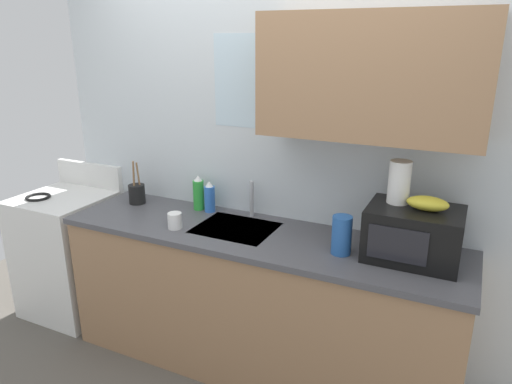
{
  "coord_description": "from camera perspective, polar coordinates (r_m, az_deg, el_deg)",
  "views": [
    {
      "loc": [
        1.08,
        -2.26,
        1.97
      ],
      "look_at": [
        0.0,
        0.0,
        1.15
      ],
      "focal_mm": 32.97,
      "sensor_mm": 36.0,
      "label": 1
    }
  ],
  "objects": [
    {
      "name": "utensil_crock",
      "position": [
        3.29,
        -14.26,
        -0.13
      ],
      "size": [
        0.11,
        0.11,
        0.3
      ],
      "color": "black",
      "rests_on": "counter_unit"
    },
    {
      "name": "mug_white",
      "position": [
        2.82,
        -9.82,
        -3.45
      ],
      "size": [
        0.08,
        0.08,
        0.09
      ],
      "primitive_type": "cylinder",
      "color": "white",
      "rests_on": "counter_unit"
    },
    {
      "name": "microwave",
      "position": [
        2.5,
        18.54,
        -4.83
      ],
      "size": [
        0.46,
        0.35,
        0.27
      ],
      "color": "black",
      "rests_on": "counter_unit"
    },
    {
      "name": "kitchen_wall_assembly",
      "position": [
        2.8,
        4.98,
        5.72
      ],
      "size": [
        3.15,
        0.42,
        2.5
      ],
      "color": "silver",
      "rests_on": "ground"
    },
    {
      "name": "sink_faucet",
      "position": [
        2.94,
        -0.52,
        -0.81
      ],
      "size": [
        0.03,
        0.03,
        0.23
      ],
      "primitive_type": "cylinder",
      "color": "#B2B5BA",
      "rests_on": "counter_unit"
    },
    {
      "name": "dish_soap_bottle_blue",
      "position": [
        3.04,
        -5.65,
        -0.67
      ],
      "size": [
        0.07,
        0.07,
        0.2
      ],
      "color": "blue",
      "rests_on": "counter_unit"
    },
    {
      "name": "banana_bunch",
      "position": [
        2.44,
        20.11,
        -1.3
      ],
      "size": [
        0.2,
        0.11,
        0.07
      ],
      "primitive_type": "ellipsoid",
      "color": "gold",
      "rests_on": "microwave"
    },
    {
      "name": "cereal_canister",
      "position": [
        2.48,
        10.35,
        -5.17
      ],
      "size": [
        0.1,
        0.1,
        0.21
      ],
      "primitive_type": "cylinder",
      "color": "#2659A5",
      "rests_on": "counter_unit"
    },
    {
      "name": "stove_range",
      "position": [
        3.78,
        -21.65,
        -6.85
      ],
      "size": [
        0.6,
        0.6,
        1.08
      ],
      "color": "white",
      "rests_on": "ground"
    },
    {
      "name": "dish_soap_bottle_green",
      "position": [
        3.08,
        -6.99,
        -0.18
      ],
      "size": [
        0.07,
        0.07,
        0.23
      ],
      "color": "green",
      "rests_on": "counter_unit"
    },
    {
      "name": "counter_unit",
      "position": [
        2.93,
        -0.05,
        -12.97
      ],
      "size": [
        2.38,
        0.63,
        0.9
      ],
      "color": "#9E7551",
      "rests_on": "ground"
    },
    {
      "name": "paper_towel_roll",
      "position": [
        2.48,
        16.99,
        1.16
      ],
      "size": [
        0.11,
        0.11,
        0.22
      ],
      "primitive_type": "cylinder",
      "color": "white",
      "rests_on": "microwave"
    }
  ]
}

